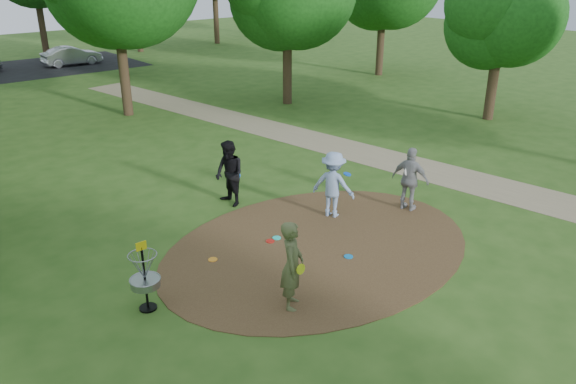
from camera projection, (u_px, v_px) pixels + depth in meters
ground at (319, 247)px, 13.97m from camera, size 100.00×100.00×0.00m
dirt_clearing at (319, 247)px, 13.96m from camera, size 8.40×8.40×0.02m
footpath at (418, 168)px, 19.23m from camera, size 7.55×39.89×0.01m
parking_lot at (27, 69)px, 36.37m from camera, size 14.00×8.00×0.01m
player_observer_with_disc at (292, 265)px, 11.23m from camera, size 0.82×0.82×1.92m
player_throwing_with_disc at (333, 185)px, 15.31m from camera, size 1.29×1.39×1.87m
player_walking_with_disc at (229, 174)px, 16.02m from camera, size 0.75×0.95×1.91m
player_waiting_with_disc at (410, 179)px, 15.69m from camera, size 0.71×1.16×1.85m
disc_ground_cyan at (277, 238)px, 14.36m from camera, size 0.22×0.22×0.02m
disc_ground_blue at (348, 257)px, 13.46m from camera, size 0.22×0.22×0.02m
disc_ground_red at (270, 241)px, 14.20m from camera, size 0.22×0.22×0.02m
car_right at (72, 56)px, 37.38m from camera, size 3.79×1.34×1.25m
disc_ground_orange at (213, 259)px, 13.33m from camera, size 0.22×0.22×0.02m
disc_golf_basket at (144, 272)px, 11.18m from camera, size 0.63×0.63×1.54m
tree_ring at (203, 6)px, 18.12m from camera, size 37.25×45.46×9.08m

